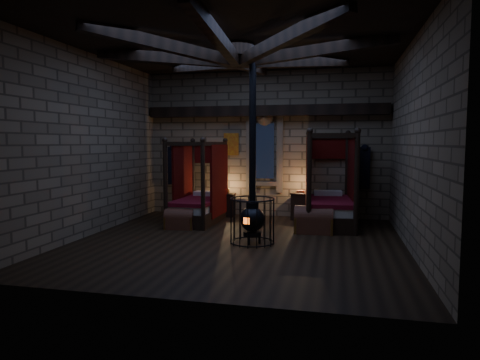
% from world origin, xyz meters
% --- Properties ---
extents(room, '(7.02, 7.02, 4.29)m').
position_xyz_m(room, '(-0.00, 0.09, 3.74)').
color(room, black).
rests_on(room, ground).
extents(bed_left, '(1.14, 2.10, 2.17)m').
position_xyz_m(bed_left, '(-1.57, 2.09, 0.54)').
color(bed_left, black).
rests_on(bed_left, ground).
extents(bed_right, '(1.37, 2.35, 2.37)m').
position_xyz_m(bed_right, '(1.89, 2.37, 0.59)').
color(bed_right, black).
rests_on(bed_right, ground).
extents(trunk_left, '(0.76, 0.53, 0.53)m').
position_xyz_m(trunk_left, '(-1.73, 1.09, 0.23)').
color(trunk_left, brown).
rests_on(trunk_left, ground).
extents(trunk_right, '(0.92, 0.60, 0.66)m').
position_xyz_m(trunk_right, '(1.55, 1.35, 0.29)').
color(trunk_right, brown).
rests_on(trunk_right, ground).
extents(nightstand_left, '(0.43, 0.42, 0.82)m').
position_xyz_m(nightstand_left, '(-1.01, 3.09, 0.35)').
color(nightstand_left, black).
rests_on(nightstand_left, ground).
extents(nightstand_right, '(0.57, 0.55, 0.82)m').
position_xyz_m(nightstand_right, '(1.09, 3.00, 0.39)').
color(nightstand_right, black).
rests_on(nightstand_right, ground).
extents(stove, '(0.95, 0.95, 4.05)m').
position_xyz_m(stove, '(0.34, -0.05, 0.60)').
color(stove, black).
rests_on(stove, ground).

